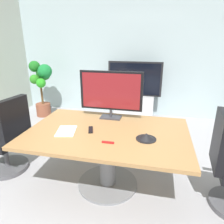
% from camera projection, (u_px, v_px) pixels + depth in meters
% --- Properties ---
extents(ground_plane, '(7.04, 7.04, 0.00)m').
position_uv_depth(ground_plane, '(99.00, 194.00, 2.52)').
color(ground_plane, '#99999E').
extents(wall_back_glass_partition, '(5.71, 0.10, 2.85)m').
position_uv_depth(wall_back_glass_partition, '(134.00, 55.00, 4.81)').
color(wall_back_glass_partition, '#9EB2B7').
rests_on(wall_back_glass_partition, ground).
extents(conference_table, '(1.88, 1.22, 0.76)m').
position_uv_depth(conference_table, '(107.00, 145.00, 2.50)').
color(conference_table, olive).
rests_on(conference_table, ground).
extents(office_chair_left, '(0.63, 0.60, 1.09)m').
position_uv_depth(office_chair_left, '(8.00, 142.00, 2.81)').
color(office_chair_left, '#4C4C51').
rests_on(office_chair_left, ground).
extents(tv_monitor, '(0.84, 0.18, 0.64)m').
position_uv_depth(tv_monitor, '(111.00, 92.00, 2.72)').
color(tv_monitor, '#333338').
rests_on(tv_monitor, conference_table).
extents(wall_display_unit, '(1.20, 0.36, 1.31)m').
position_uv_depth(wall_display_unit, '(134.00, 100.00, 4.79)').
color(wall_display_unit, '#B7BABC').
rests_on(wall_display_unit, ground).
extents(potted_plant, '(0.56, 0.59, 1.30)m').
position_uv_depth(potted_plant, '(42.00, 82.00, 4.82)').
color(potted_plant, brown).
rests_on(potted_plant, ground).
extents(conference_phone, '(0.22, 0.22, 0.07)m').
position_uv_depth(conference_phone, '(146.00, 137.00, 2.22)').
color(conference_phone, black).
rests_on(conference_phone, conference_table).
extents(remote_control, '(0.10, 0.18, 0.02)m').
position_uv_depth(remote_control, '(91.00, 130.00, 2.44)').
color(remote_control, black).
rests_on(remote_control, conference_table).
extents(whiteboard_marker, '(0.13, 0.02, 0.02)m').
position_uv_depth(whiteboard_marker, '(108.00, 142.00, 2.14)').
color(whiteboard_marker, red).
rests_on(whiteboard_marker, conference_table).
extents(paper_notepad, '(0.27, 0.34, 0.01)m').
position_uv_depth(paper_notepad, '(66.00, 131.00, 2.42)').
color(paper_notepad, white).
rests_on(paper_notepad, conference_table).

